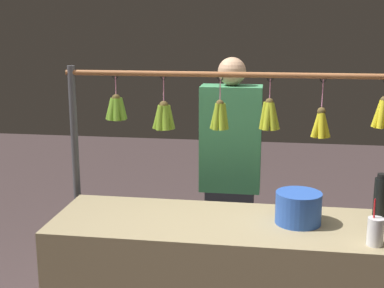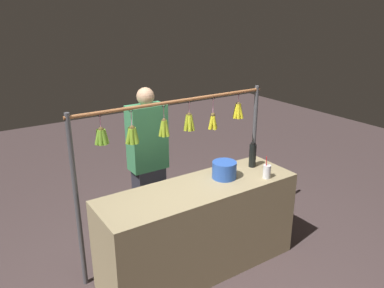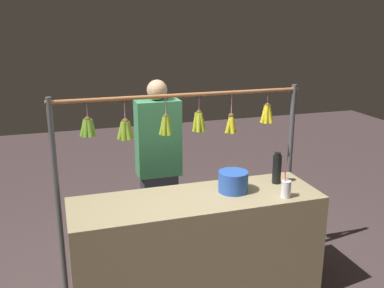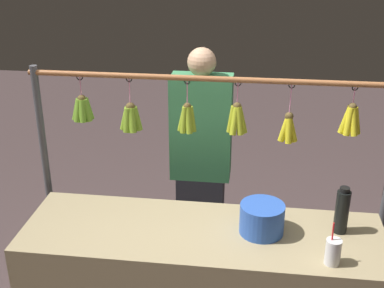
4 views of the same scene
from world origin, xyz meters
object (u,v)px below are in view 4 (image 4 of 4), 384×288
object	(u,v)px
blue_bucket	(262,219)
drink_cup	(333,252)
vendor_person	(201,170)
water_bottle	(342,211)

from	to	relation	value
blue_bucket	drink_cup	size ratio (longest dim) A/B	1.06
blue_bucket	vendor_person	size ratio (longest dim) A/B	0.14
drink_cup	blue_bucket	bearing A→B (deg)	-34.17
water_bottle	vendor_person	bearing A→B (deg)	-41.81
blue_bucket	drink_cup	distance (m)	0.41
water_bottle	vendor_person	size ratio (longest dim) A/B	0.16
blue_bucket	drink_cup	xyz separation A→B (m)	(-0.34, 0.23, -0.02)
blue_bucket	water_bottle	bearing A→B (deg)	-171.84
blue_bucket	drink_cup	world-z (taller)	drink_cup
water_bottle	drink_cup	world-z (taller)	water_bottle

